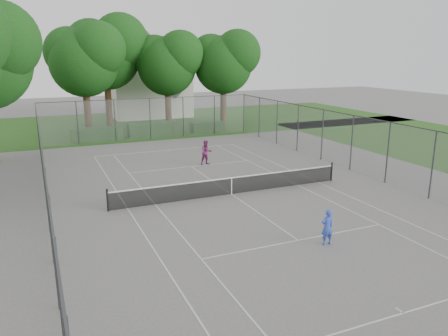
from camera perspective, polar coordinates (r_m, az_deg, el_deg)
name	(u,v)px	position (r m, az deg, el deg)	size (l,w,h in m)	color
ground	(232,194)	(23.06, 0.99, -3.46)	(120.00, 120.00, 0.00)	slate
grass_far	(130,124)	(47.37, -12.21, 5.64)	(60.00, 20.00, 0.00)	#224C15
court_markings	(232,194)	(23.06, 0.99, -3.45)	(11.03, 23.83, 0.01)	silver
tennis_net	(232,185)	(22.91, 1.00, -2.25)	(12.87, 0.10, 1.10)	black
perimeter_fence	(232,161)	(22.56, 1.01, 0.91)	(18.08, 34.08, 3.52)	#38383D
tree_far_left	(84,57)	(42.03, -17.77, 13.62)	(6.98, 6.37, 10.03)	#3E2616
tree_far_midleft	(106,50)	(45.30, -15.14, 14.70)	(7.67, 7.00, 11.02)	#3E2616
tree_far_midright	(168,61)	(44.07, -7.34, 13.66)	(6.56, 5.99, 9.43)	#3E2616
tree_far_right	(224,60)	(45.00, 0.04, 13.92)	(6.66, 6.08, 9.58)	#3E2616
hedge_left	(97,134)	(38.96, -16.26, 4.28)	(4.29, 1.29, 1.07)	#1F4A17
hedge_mid	(151,129)	(39.84, -9.57, 5.01)	(3.99, 1.14, 1.25)	#1F4A17
hedge_right	(208,127)	(41.39, -2.15, 5.35)	(3.16, 1.16, 0.95)	#1F4A17
house	(149,78)	(52.76, -9.82, 11.45)	(8.76, 6.79, 10.90)	silver
girl_player	(327,227)	(17.43, 13.33, -7.51)	(0.52, 0.34, 1.44)	blue
woman_player	(206,153)	(29.05, -2.32, 2.04)	(0.80, 0.62, 1.65)	#802A63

